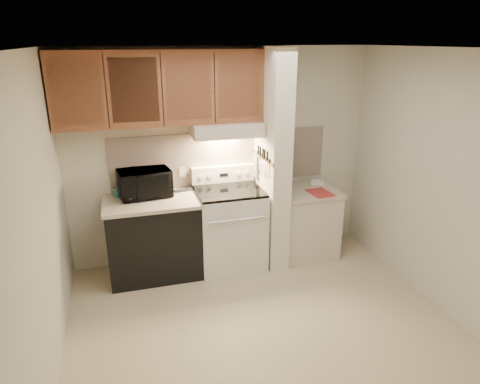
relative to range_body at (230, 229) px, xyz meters
name	(u,v)px	position (x,y,z in m)	size (l,w,h in m)	color
floor	(260,319)	(0.00, -1.16, -0.46)	(3.60, 3.60, 0.00)	#C1B08C
ceiling	(265,48)	(0.00, -1.16, 2.04)	(3.60, 3.60, 0.00)	white
wall_back	(222,156)	(0.00, 0.34, 0.79)	(3.60, 0.02, 2.50)	beige
wall_left	(39,222)	(-1.80, -1.16, 0.79)	(0.02, 3.00, 2.50)	beige
wall_right	(436,181)	(1.80, -1.16, 0.79)	(0.02, 3.00, 2.50)	beige
backsplash	(222,158)	(0.00, 0.33, 0.78)	(2.60, 0.02, 0.63)	#FDE2C8
range_body	(230,229)	(0.00, 0.00, 0.00)	(0.76, 0.65, 0.92)	silver
oven_window	(237,237)	(0.00, -0.32, 0.04)	(0.50, 0.01, 0.30)	black
oven_handle	(238,220)	(0.00, -0.35, 0.26)	(0.02, 0.02, 0.65)	silver
cooktop	(229,191)	(0.00, 0.00, 0.48)	(0.74, 0.64, 0.03)	black
range_backguard	(223,174)	(0.00, 0.28, 0.59)	(0.76, 0.08, 0.20)	silver
range_display	(224,175)	(0.00, 0.24, 0.59)	(0.10, 0.01, 0.04)	black
range_knob_left_outer	(201,177)	(-0.28, 0.24, 0.59)	(0.05, 0.05, 0.02)	silver
range_knob_left_inner	(209,176)	(-0.18, 0.24, 0.59)	(0.05, 0.05, 0.02)	silver
range_knob_right_inner	(239,174)	(0.18, 0.24, 0.59)	(0.05, 0.05, 0.02)	silver
range_knob_right_outer	(247,173)	(0.28, 0.24, 0.59)	(0.05, 0.05, 0.02)	silver
dishwasher_front	(154,239)	(-0.88, 0.01, -0.03)	(1.00, 0.63, 0.87)	black
left_countertop	(151,202)	(-0.88, 0.01, 0.43)	(1.04, 0.67, 0.04)	#C3B29A
spoon_rest	(185,190)	(-0.48, 0.21, 0.46)	(0.24, 0.07, 0.02)	black
teal_jar	(117,192)	(-1.23, 0.23, 0.50)	(0.09, 0.09, 0.09)	#225B56
outlet	(182,172)	(-0.48, 0.32, 0.64)	(0.08, 0.01, 0.12)	beige
microwave	(144,183)	(-0.93, 0.15, 0.60)	(0.55, 0.37, 0.31)	black
partition_pillar	(272,161)	(0.51, -0.01, 0.79)	(0.22, 0.70, 2.50)	beige
pillar_trim	(263,157)	(0.39, -0.01, 0.84)	(0.01, 0.70, 0.04)	brown
knife_strip	(264,157)	(0.39, -0.06, 0.86)	(0.02, 0.42, 0.04)	black
knife_blade_a	(267,169)	(0.38, -0.21, 0.76)	(0.01, 0.04, 0.16)	silver
knife_handle_a	(267,156)	(0.38, -0.21, 0.91)	(0.02, 0.02, 0.10)	black
knife_blade_b	(265,168)	(0.38, -0.14, 0.75)	(0.01, 0.04, 0.18)	silver
knife_handle_b	(265,154)	(0.38, -0.12, 0.91)	(0.02, 0.02, 0.10)	black
knife_blade_c	(262,167)	(0.38, -0.05, 0.74)	(0.01, 0.04, 0.20)	silver
knife_handle_c	(263,153)	(0.38, -0.07, 0.91)	(0.02, 0.02, 0.10)	black
knife_blade_d	(260,163)	(0.38, 0.03, 0.76)	(0.01, 0.04, 0.16)	silver
knife_handle_d	(260,151)	(0.38, 0.02, 0.91)	(0.02, 0.02, 0.10)	black
knife_blade_e	(258,163)	(0.38, 0.10, 0.75)	(0.01, 0.04, 0.18)	silver
knife_handle_e	(258,149)	(0.38, 0.09, 0.91)	(0.02, 0.02, 0.10)	black
oven_mitt	(256,166)	(0.38, 0.17, 0.69)	(0.03, 0.11, 0.26)	slate
right_cab_base	(305,224)	(0.97, -0.01, -0.06)	(0.70, 0.60, 0.81)	beige
right_countertop	(307,192)	(0.97, -0.01, 0.37)	(0.74, 0.64, 0.04)	#C3B29A
red_folder	(320,193)	(1.07, -0.16, 0.40)	(0.23, 0.32, 0.01)	#B02C2E
white_box	(317,182)	(1.19, 0.17, 0.41)	(0.16, 0.11, 0.04)	white
range_hood	(226,129)	(0.00, 0.12, 1.17)	(0.78, 0.44, 0.15)	beige
hood_lip	(231,137)	(0.00, -0.08, 1.12)	(0.78, 0.04, 0.06)	beige
upper_cabinets	(160,88)	(-0.69, 0.17, 1.62)	(2.18, 0.33, 0.77)	brown
cab_door_a	(76,92)	(-1.51, 0.01, 1.62)	(0.46, 0.01, 0.63)	brown
cab_gap_a	(106,91)	(-1.23, 0.01, 1.62)	(0.01, 0.01, 0.73)	black
cab_door_b	(134,90)	(-0.96, 0.01, 1.62)	(0.46, 0.01, 0.63)	brown
cab_gap_b	(162,90)	(-0.69, 0.01, 1.62)	(0.01, 0.01, 0.73)	black
cab_door_c	(189,89)	(-0.42, 0.01, 1.62)	(0.46, 0.01, 0.63)	brown
cab_gap_c	(215,88)	(-0.14, 0.01, 1.62)	(0.01, 0.01, 0.73)	black
cab_door_d	(240,87)	(0.13, 0.01, 1.62)	(0.46, 0.01, 0.63)	brown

